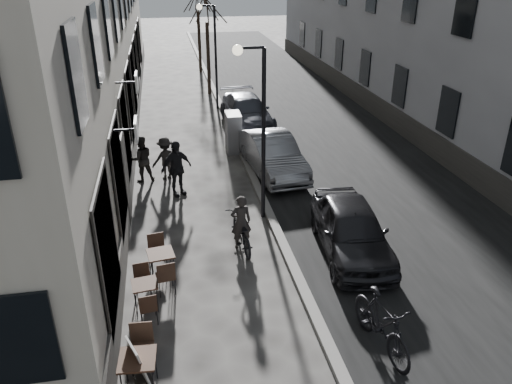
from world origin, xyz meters
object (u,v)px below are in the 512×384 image
object	(u,v)px
moped	(382,324)
bistro_set_b	(145,293)
bicycle	(241,232)
streetlamp_far	(212,46)
car_near	(351,229)
car_far	(247,111)
tree_near	(206,7)
sign_board	(141,368)
pedestrian_far	(176,169)
utility_cabinet	(233,132)
pedestrian_mid	(166,158)
bistro_set_a	(139,371)
car_mid	(273,154)
streetlamp_near	(258,116)
pedestrian_near	(142,159)
bistro_set_c	(161,263)

from	to	relation	value
moped	bistro_set_b	bearing A→B (deg)	146.93
bicycle	streetlamp_far	bearing A→B (deg)	-98.56
car_near	car_far	distance (m)	11.26
streetlamp_far	tree_near	bearing A→B (deg)	88.62
sign_board	pedestrian_far	distance (m)	8.12
utility_cabinet	bicycle	size ratio (longest dim) A/B	0.87
tree_near	sign_board	xyz separation A→B (m)	(-3.36, -21.02, -4.26)
streetlamp_far	pedestrian_mid	bearing A→B (deg)	-107.00
bistro_set_a	sign_board	size ratio (longest dim) A/B	1.60
bistro_set_a	car_mid	world-z (taller)	car_mid
streetlamp_near	tree_near	bearing A→B (deg)	89.72
streetlamp_near	sign_board	xyz separation A→B (m)	(-3.29, -6.02, -2.75)
car_far	moped	size ratio (longest dim) A/B	2.30
pedestrian_mid	car_far	xyz separation A→B (m)	(3.79, 5.42, -0.08)
pedestrian_near	pedestrian_far	bearing A→B (deg)	117.90
bistro_set_c	utility_cabinet	size ratio (longest dim) A/B	0.99
streetlamp_near	bicycle	distance (m)	3.21
pedestrian_near	pedestrian_far	distance (m)	1.78
utility_cabinet	car_near	size ratio (longest dim) A/B	0.38
pedestrian_mid	car_mid	size ratio (longest dim) A/B	0.36
tree_near	moped	world-z (taller)	tree_near
pedestrian_far	bistro_set_b	bearing A→B (deg)	-127.35
pedestrian_mid	car_near	size ratio (longest dim) A/B	0.37
bistro_set_a	bistro_set_b	world-z (taller)	bistro_set_a
bicycle	car_far	bearing A→B (deg)	-105.81
pedestrian_near	car_near	world-z (taller)	pedestrian_near
streetlamp_far	moped	xyz separation A→B (m)	(1.37, -17.91, -2.55)
sign_board	pedestrian_far	size ratio (longest dim) A/B	0.54
bistro_set_a	moped	size ratio (longest dim) A/B	0.79
streetlamp_far	bistro_set_c	xyz separation A→B (m)	(-2.87, -14.71, -2.70)
pedestrian_far	car_far	size ratio (longest dim) A/B	0.40
utility_cabinet	sign_board	bearing A→B (deg)	-105.35
utility_cabinet	pedestrian_far	world-z (taller)	pedestrian_far
streetlamp_near	sign_board	world-z (taller)	streetlamp_near
sign_board	bistro_set_c	bearing A→B (deg)	60.53
bistro_set_c	car_far	size ratio (longest dim) A/B	0.33
car_near	car_far	size ratio (longest dim) A/B	0.87
bistro_set_b	bicycle	bearing A→B (deg)	33.63
utility_cabinet	moped	world-z (taller)	utility_cabinet
pedestrian_mid	moped	bearing A→B (deg)	92.50
bistro_set_b	utility_cabinet	xyz separation A→B (m)	(3.35, 9.50, 0.37)
streetlamp_near	car_near	distance (m)	3.99
car_far	pedestrian_near	bearing A→B (deg)	-133.35
tree_near	pedestrian_far	xyz separation A→B (m)	(-2.36, -12.98, -3.73)
bistro_set_c	utility_cabinet	xyz separation A→B (m)	(2.98, 8.44, 0.32)
bistro_set_c	car_near	distance (m)	4.95
pedestrian_near	bicycle	bearing A→B (deg)	106.20
bistro_set_b	pedestrian_near	bearing A→B (deg)	83.97
car_near	car_far	xyz separation A→B (m)	(-0.89, 11.23, -0.01)
sign_board	car_mid	size ratio (longest dim) A/B	0.24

